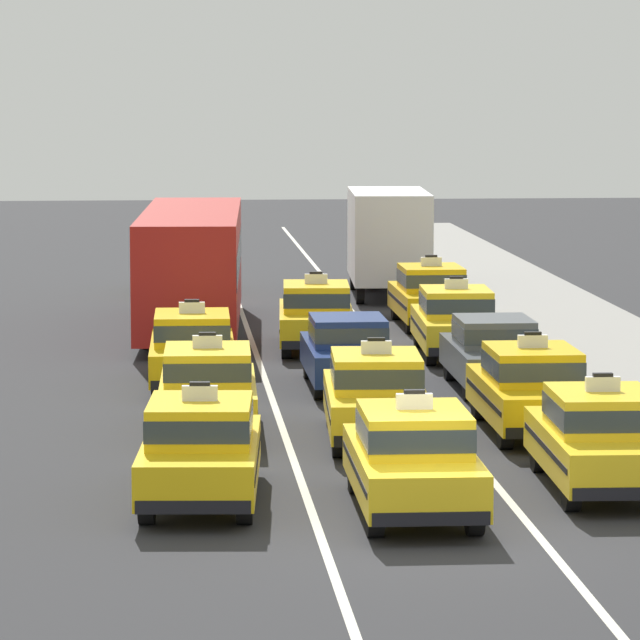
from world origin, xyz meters
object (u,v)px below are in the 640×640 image
object	(u,v)px
taxi_right_fifth	(430,294)
taxi_center_second	(376,395)
taxi_center_fourth	(316,315)
sedan_right_third	(493,351)
taxi_right_second	(531,388)
box_truck_right_sixth	(387,238)
bus_left_fourth	(192,263)
taxi_left_fifth	(178,265)
taxi_right_fourth	(455,320)
taxi_left_nearest	(201,448)
taxi_left_third	(192,348)
taxi_center_nearest	(413,458)
sedan_center_third	(348,350)
taxi_left_second	(208,388)
taxi_right_nearest	(600,438)

from	to	relation	value
taxi_right_fifth	taxi_center_second	bearing A→B (deg)	-101.32
taxi_center_fourth	sedan_right_third	world-z (taller)	taxi_center_fourth
taxi_right_second	box_truck_right_sixth	distance (m)	23.84
bus_left_fourth	taxi_left_fifth	size ratio (longest dim) A/B	2.47
taxi_right_fourth	box_truck_right_sixth	size ratio (longest dim) A/B	0.66
taxi_left_nearest	taxi_right_second	bearing A→B (deg)	41.24
taxi_left_third	taxi_right_fourth	size ratio (longest dim) A/B	0.99
bus_left_fourth	taxi_center_fourth	distance (m)	4.90
taxi_right_fourth	taxi_left_third	bearing A→B (deg)	-145.56
taxi_right_second	taxi_right_fourth	xyz separation A→B (m)	(0.13, 10.34, 0.00)
taxi_center_nearest	sedan_right_third	distance (m)	12.24
taxi_center_nearest	taxi_center_second	world-z (taller)	same
sedan_center_third	taxi_center_second	bearing A→B (deg)	-90.69
taxi_right_fifth	taxi_right_second	bearing A→B (deg)	-91.10
taxi_right_second	box_truck_right_sixth	world-z (taller)	box_truck_right_sixth
taxi_left_fifth	taxi_center_nearest	world-z (taller)	same
taxi_left_second	taxi_right_nearest	xyz separation A→B (m)	(6.25, -5.61, 0.00)
taxi_center_fourth	box_truck_right_sixth	distance (m)	12.50
taxi_center_second	bus_left_fourth	bearing A→B (deg)	100.97
taxi_center_second	taxi_left_fifth	bearing A→B (deg)	97.57
taxi_left_second	taxi_center_nearest	world-z (taller)	same
taxi_center_second	taxi_right_second	distance (m)	3.07
bus_left_fourth	taxi_right_nearest	xyz separation A→B (m)	(6.30, -20.69, -0.94)
taxi_center_fourth	sedan_right_third	distance (m)	7.36
taxi_right_fourth	box_truck_right_sixth	distance (m)	13.51
taxi_left_second	sedan_right_third	size ratio (longest dim) A/B	1.07
taxi_right_fourth	taxi_right_fifth	distance (m)	5.68
taxi_center_fourth	taxi_right_second	distance (m)	12.17
bus_left_fourth	taxi_right_fifth	distance (m)	6.53
taxi_right_second	taxi_right_fifth	bearing A→B (deg)	88.90
taxi_right_fourth	taxi_left_nearest	bearing A→B (deg)	-112.17
bus_left_fourth	box_truck_right_sixth	distance (m)	10.34
taxi_left_second	sedan_right_third	xyz separation A→B (m)	(6.26, 4.74, -0.03)
bus_left_fourth	taxi_right_fourth	bearing A→B (deg)	-39.58
taxi_right_nearest	taxi_right_second	xyz separation A→B (m)	(-0.16, 5.17, 0.00)
taxi_left_nearest	sedan_right_third	distance (m)	12.58
taxi_center_fourth	bus_left_fourth	bearing A→B (deg)	128.59
taxi_center_nearest	taxi_center_fourth	size ratio (longest dim) A/B	0.98
taxi_left_nearest	sedan_center_third	bearing A→B (deg)	73.07
sedan_center_third	taxi_center_fourth	world-z (taller)	taxi_center_fourth
taxi_left_third	taxi_center_nearest	world-z (taller)	same
taxi_left_fifth	taxi_right_fifth	world-z (taller)	same
taxi_left_third	bus_left_fourth	size ratio (longest dim) A/B	0.41
bus_left_fourth	taxi_center_nearest	world-z (taller)	bus_left_fourth
taxi_left_second	taxi_center_second	world-z (taller)	same
taxi_right_nearest	taxi_right_fourth	distance (m)	15.51
sedan_center_third	bus_left_fourth	bearing A→B (deg)	107.94
taxi_left_second	taxi_center_nearest	bearing A→B (deg)	-67.03
taxi_left_third	taxi_left_fifth	xyz separation A→B (m)	(-0.13, 19.09, 0.00)
taxi_right_fourth	sedan_right_third	bearing A→B (deg)	-89.54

